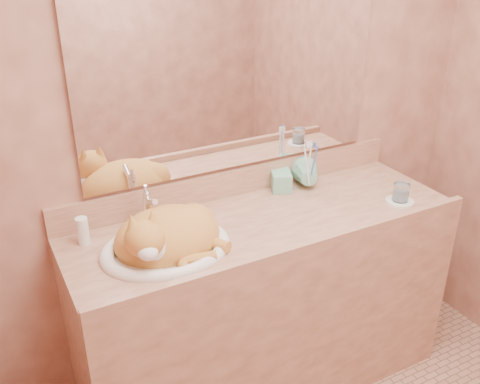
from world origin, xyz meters
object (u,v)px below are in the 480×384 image
sink_basin (165,232)px  toothbrush_cup (309,180)px  soap_dispenser (283,175)px  vanity_counter (264,305)px  cat (166,234)px  water_glass (401,192)px

sink_basin → toothbrush_cup: sink_basin is taller
soap_dispenser → sink_basin: bearing=-140.1°
vanity_counter → cat: cat is taller
vanity_counter → toothbrush_cup: 0.58m
sink_basin → water_glass: 1.02m
vanity_counter → sink_basin: 0.66m
sink_basin → cat: 0.01m
soap_dispenser → water_glass: 0.50m
vanity_counter → sink_basin: (-0.43, -0.02, 0.50)m
toothbrush_cup → water_glass: 0.39m
cat → water_glass: cat is taller
cat → toothbrush_cup: bearing=14.0°
sink_basin → cat: bearing=43.5°
vanity_counter → cat: bearing=-177.6°
cat → water_glass: (1.01, -0.12, -0.01)m
vanity_counter → soap_dispenser: soap_dispenser is taller
cat → toothbrush_cup: cat is taller
cat → soap_dispenser: 0.64m
soap_dispenser → water_glass: size_ratio=2.40×
vanity_counter → water_glass: size_ratio=20.44×
sink_basin → water_glass: (1.01, -0.12, -0.02)m
toothbrush_cup → cat: bearing=-168.3°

